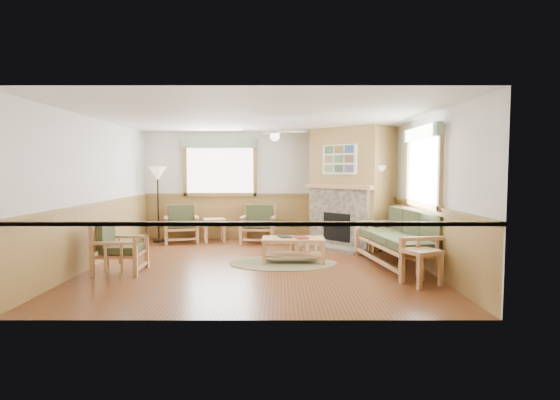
{
  "coord_description": "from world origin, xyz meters",
  "views": [
    {
      "loc": [
        0.4,
        -7.98,
        1.76
      ],
      "look_at": [
        0.4,
        0.7,
        1.15
      ],
      "focal_mm": 28.0,
      "sensor_mm": 36.0,
      "label": 1
    }
  ],
  "objects_px": {
    "armchair_back_left": "(181,224)",
    "armchair_back_right": "(258,224)",
    "coffee_table": "(293,250)",
    "floor_lamp_left": "(158,204)",
    "sofa": "(399,239)",
    "armchair_left": "(121,248)",
    "end_table_chairs": "(214,230)",
    "end_table_sofa": "(421,267)",
    "footstool": "(304,246)",
    "floor_lamp_right": "(376,208)"
  },
  "relations": [
    {
      "from": "armchair_back_right",
      "to": "floor_lamp_right",
      "type": "xyz_separation_m",
      "value": [
        2.59,
        -1.08,
        0.47
      ]
    },
    {
      "from": "sofa",
      "to": "coffee_table",
      "type": "bearing_deg",
      "value": -109.3
    },
    {
      "from": "coffee_table",
      "to": "footstool",
      "type": "distance_m",
      "value": 0.7
    },
    {
      "from": "armchair_left",
      "to": "floor_lamp_right",
      "type": "height_order",
      "value": "floor_lamp_right"
    },
    {
      "from": "armchair_left",
      "to": "end_table_sofa",
      "type": "distance_m",
      "value": 4.92
    },
    {
      "from": "floor_lamp_left",
      "to": "sofa",
      "type": "bearing_deg",
      "value": -27.86
    },
    {
      "from": "floor_lamp_left",
      "to": "armchair_back_right",
      "type": "bearing_deg",
      "value": -1.63
    },
    {
      "from": "armchair_left",
      "to": "floor_lamp_left",
      "type": "bearing_deg",
      "value": 2.2
    },
    {
      "from": "sofa",
      "to": "armchair_left",
      "type": "distance_m",
      "value": 4.88
    },
    {
      "from": "floor_lamp_left",
      "to": "floor_lamp_right",
      "type": "bearing_deg",
      "value": -12.85
    },
    {
      "from": "armchair_back_right",
      "to": "armchair_left",
      "type": "height_order",
      "value": "armchair_back_right"
    },
    {
      "from": "armchair_back_left",
      "to": "coffee_table",
      "type": "xyz_separation_m",
      "value": [
        2.64,
        -2.34,
        -0.21
      ]
    },
    {
      "from": "armchair_left",
      "to": "end_table_sofa",
      "type": "xyz_separation_m",
      "value": [
        4.86,
        -0.77,
        -0.15
      ]
    },
    {
      "from": "armchair_back_right",
      "to": "floor_lamp_right",
      "type": "distance_m",
      "value": 2.85
    },
    {
      "from": "coffee_table",
      "to": "end_table_chairs",
      "type": "xyz_separation_m",
      "value": [
        -1.85,
        2.36,
        0.05
      ]
    },
    {
      "from": "end_table_chairs",
      "to": "footstool",
      "type": "xyz_separation_m",
      "value": [
        2.08,
        -1.71,
        -0.1
      ]
    },
    {
      "from": "sofa",
      "to": "end_table_chairs",
      "type": "relative_size",
      "value": 3.91
    },
    {
      "from": "armchair_back_right",
      "to": "footstool",
      "type": "distance_m",
      "value": 1.92
    },
    {
      "from": "coffee_table",
      "to": "floor_lamp_left",
      "type": "xyz_separation_m",
      "value": [
        -3.2,
        2.34,
        0.69
      ]
    },
    {
      "from": "armchair_back_left",
      "to": "end_table_chairs",
      "type": "xyz_separation_m",
      "value": [
        0.79,
        0.03,
        -0.16
      ]
    },
    {
      "from": "armchair_back_left",
      "to": "armchair_back_right",
      "type": "xyz_separation_m",
      "value": [
        1.87,
        -0.06,
        0.01
      ]
    },
    {
      "from": "coffee_table",
      "to": "footstool",
      "type": "bearing_deg",
      "value": 70.99
    },
    {
      "from": "armchair_back_right",
      "to": "end_table_sofa",
      "type": "distance_m",
      "value": 4.72
    },
    {
      "from": "armchair_back_right",
      "to": "floor_lamp_left",
      "type": "xyz_separation_m",
      "value": [
        -2.42,
        0.07,
        0.47
      ]
    },
    {
      "from": "sofa",
      "to": "armchair_back_left",
      "type": "bearing_deg",
      "value": -129.33
    },
    {
      "from": "sofa",
      "to": "armchair_back_right",
      "type": "bearing_deg",
      "value": -143.16
    },
    {
      "from": "sofa",
      "to": "footstool",
      "type": "bearing_deg",
      "value": -129.92
    },
    {
      "from": "coffee_table",
      "to": "end_table_sofa",
      "type": "xyz_separation_m",
      "value": [
        1.9,
        -1.62,
        0.04
      ]
    },
    {
      "from": "armchair_back_left",
      "to": "floor_lamp_right",
      "type": "height_order",
      "value": "floor_lamp_right"
    },
    {
      "from": "sofa",
      "to": "armchair_back_left",
      "type": "relative_size",
      "value": 2.51
    },
    {
      "from": "coffee_table",
      "to": "floor_lamp_right",
      "type": "height_order",
      "value": "floor_lamp_right"
    },
    {
      "from": "armchair_left",
      "to": "floor_lamp_right",
      "type": "xyz_separation_m",
      "value": [
        4.78,
        2.04,
        0.5
      ]
    },
    {
      "from": "end_table_sofa",
      "to": "footstool",
      "type": "xyz_separation_m",
      "value": [
        -1.67,
        2.27,
        -0.09
      ]
    },
    {
      "from": "floor_lamp_right",
      "to": "armchair_back_left",
      "type": "bearing_deg",
      "value": 165.66
    },
    {
      "from": "armchair_back_left",
      "to": "end_table_sofa",
      "type": "xyz_separation_m",
      "value": [
        4.54,
        -3.95,
        -0.17
      ]
    },
    {
      "from": "armchair_back_right",
      "to": "coffee_table",
      "type": "height_order",
      "value": "armchair_back_right"
    },
    {
      "from": "end_table_chairs",
      "to": "floor_lamp_left",
      "type": "relative_size",
      "value": 0.31
    },
    {
      "from": "armchair_left",
      "to": "end_table_chairs",
      "type": "distance_m",
      "value": 3.4
    },
    {
      "from": "end_table_chairs",
      "to": "floor_lamp_right",
      "type": "relative_size",
      "value": 0.31
    },
    {
      "from": "armchair_back_left",
      "to": "coffee_table",
      "type": "height_order",
      "value": "armchair_back_left"
    },
    {
      "from": "armchair_back_left",
      "to": "armchair_left",
      "type": "xyz_separation_m",
      "value": [
        -0.32,
        -3.18,
        -0.02
      ]
    },
    {
      "from": "end_table_chairs",
      "to": "armchair_back_left",
      "type": "bearing_deg",
      "value": -178.12
    },
    {
      "from": "coffee_table",
      "to": "end_table_sofa",
      "type": "distance_m",
      "value": 2.49
    },
    {
      "from": "armchair_back_right",
      "to": "floor_lamp_left",
      "type": "relative_size",
      "value": 0.49
    },
    {
      "from": "end_table_chairs",
      "to": "floor_lamp_left",
      "type": "xyz_separation_m",
      "value": [
        -1.35,
        -0.02,
        0.63
      ]
    },
    {
      "from": "armchair_left",
      "to": "end_table_chairs",
      "type": "xyz_separation_m",
      "value": [
        1.11,
        3.21,
        -0.14
      ]
    },
    {
      "from": "coffee_table",
      "to": "floor_lamp_left",
      "type": "relative_size",
      "value": 0.64
    },
    {
      "from": "sofa",
      "to": "floor_lamp_left",
      "type": "bearing_deg",
      "value": -126.54
    },
    {
      "from": "floor_lamp_right",
      "to": "sofa",
      "type": "bearing_deg",
      "value": -86.99
    },
    {
      "from": "armchair_back_left",
      "to": "armchair_left",
      "type": "height_order",
      "value": "armchair_back_left"
    }
  ]
}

